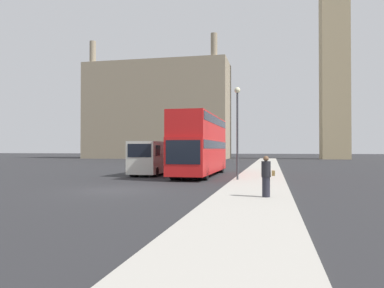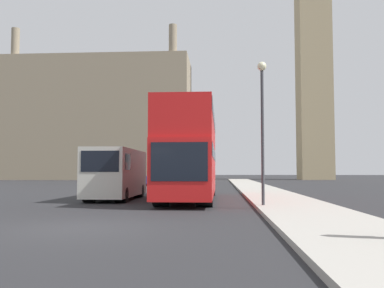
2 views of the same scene
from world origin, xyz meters
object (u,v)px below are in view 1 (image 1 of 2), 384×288
at_px(pedestrian, 266,176).
at_px(street_lamp, 237,119).
at_px(parked_sedan, 195,158).
at_px(red_double_decker_bus, 200,143).
at_px(white_van, 152,157).

xyz_separation_m(pedestrian, street_lamp, (-1.84, 8.16, 2.92)).
xyz_separation_m(street_lamp, parked_sedan, (-8.26, 27.52, -3.15)).
bearing_deg(red_double_decker_bus, white_van, 176.59).
xyz_separation_m(white_van, parked_sedan, (-1.24, 22.65, -0.66)).
bearing_deg(parked_sedan, street_lamp, -73.30).
bearing_deg(white_van, red_double_decker_bus, -3.41).
height_order(red_double_decker_bus, parked_sedan, red_double_decker_bus).
distance_m(pedestrian, street_lamp, 8.86).
height_order(street_lamp, parked_sedan, street_lamp).
bearing_deg(street_lamp, pedestrian, -77.27).
bearing_deg(red_double_decker_bus, parked_sedan, 102.50).
xyz_separation_m(pedestrian, parked_sedan, (-10.10, 35.68, -0.23)).
height_order(pedestrian, street_lamp, street_lamp).
relative_size(white_van, street_lamp, 1.09).
bearing_deg(white_van, pedestrian, -55.77).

